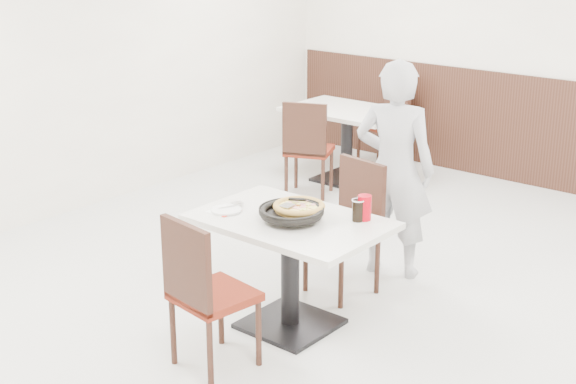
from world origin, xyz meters
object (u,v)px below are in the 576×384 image
Objects in this scene: bg_chair_left_near at (309,148)px; red_cup at (364,208)px; chair_near at (214,292)px; bg_chair_left_far at (382,123)px; pizza_pan at (291,215)px; bg_table_left at (347,145)px; cola_glass at (358,211)px; side_plate at (226,210)px; main_table at (290,273)px; diner_person at (394,170)px; chair_far at (342,230)px; pizza at (299,209)px.

red_cup is at bearing -68.62° from bg_chair_left_near.
bg_chair_left_far is (-1.58, 4.18, 0.00)m from chair_near.
pizza_pan reaches higher than bg_table_left.
red_cup is (0.02, 0.04, 0.02)m from cola_glass.
cola_glass reaches higher than side_plate.
side_plate is 0.17× the size of bg_table_left.
red_cup reaches higher than main_table.
side_plate is 0.21× the size of bg_chair_left_far.
cola_glass reaches higher than pizza_pan.
diner_person is (0.06, 1.81, 0.33)m from chair_near.
bg_table_left is at bearing 119.48° from pizza_pan.
main_table is at bearing 103.61° from chair_far.
bg_table_left is at bearing 127.47° from red_cup.
bg_table_left is 0.63m from bg_chair_left_near.
red_cup reaches higher than side_plate.
chair_near is 1.00× the size of bg_chair_left_near.
bg_chair_left_near is (-1.61, 2.23, -0.32)m from pizza_pan.
bg_chair_left_near reaches higher than red_cup.
pizza_pan is 3.30m from bg_table_left.
chair_far is 0.91m from side_plate.
pizza_pan is at bearing 91.70° from chair_near.
chair_near is 1.29m from chair_far.
cola_glass is (0.35, 0.24, 0.44)m from main_table.
red_cup is at bearing 42.88° from pizza_pan.
bg_chair_left_near is 1.32m from bg_chair_left_far.
chair_near is at bearing -112.84° from cola_glass.
bg_table_left is at bearing -63.70° from diner_person.
side_plate is at bearing -152.07° from cola_glass.
main_table is at bearing 21.36° from side_plate.
chair_far is 7.31× the size of cola_glass.
bg_table_left is (-1.17, 2.98, -0.38)m from side_plate.
diner_person is (0.08, 0.53, 0.33)m from chair_far.
side_plate is 2.65m from bg_chair_left_near.
chair_far is 0.65m from cola_glass.
diner_person is (0.03, 1.15, 0.43)m from main_table.
cola_glass is at bearing 34.70° from main_table.
pizza is at bearing 25.16° from side_plate.
bg_table_left is (-1.55, 3.48, -0.10)m from chair_near.
cola_glass is (0.75, 0.40, 0.06)m from side_plate.
diner_person reaches higher than cola_glass.
bg_chair_left_far is (-1.98, 3.24, -0.35)m from red_cup.
chair_far is at bearing 63.45° from diner_person.
pizza_pan is 0.46m from red_cup.
chair_near is 7.31× the size of cola_glass.
side_plate is 1.53× the size of cola_glass.
bg_chair_left_near reaches higher than bg_table_left.
main_table is at bearing 94.96° from chair_near.
side_plate is at bearing -158.64° from main_table.
chair_near is at bearing -66.01° from bg_table_left.
bg_chair_left_far reaches higher than pizza_pan.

